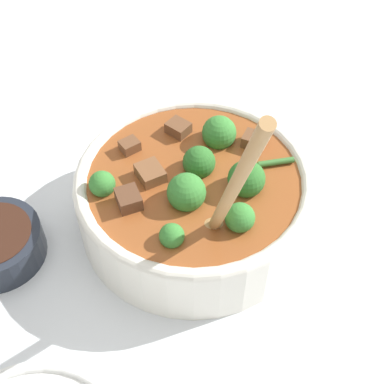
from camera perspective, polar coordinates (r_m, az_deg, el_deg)
ground_plane at (r=0.66m, az=0.00°, el=-3.03°), size 4.00×4.00×0.00m
stew_bowl at (r=0.62m, az=0.04°, el=-0.25°), size 0.27×0.29×0.29m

